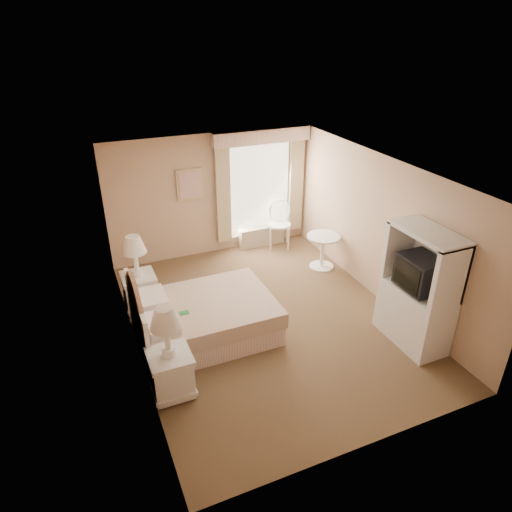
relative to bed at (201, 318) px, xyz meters
name	(u,v)px	position (x,y,z in m)	size (l,w,h in m)	color
room	(268,252)	(1.12, 0.00, 0.91)	(4.21, 5.51, 2.51)	brown
window	(261,186)	(2.17, 2.65, 1.01)	(2.05, 0.22, 2.51)	white
framed_art	(190,185)	(0.67, 2.71, 1.21)	(0.52, 0.04, 0.62)	tan
bed	(201,318)	(0.00, 0.00, 0.00)	(2.08, 1.57, 1.39)	tan
nightstand_near	(170,363)	(-0.72, -1.03, 0.17)	(0.55, 0.55, 1.33)	white
nightstand_far	(139,282)	(-0.72, 1.16, 0.17)	(0.55, 0.55, 1.33)	white
round_table	(323,246)	(2.87, 1.21, 0.12)	(0.65, 0.65, 0.68)	white
cafe_chair	(279,220)	(2.52, 2.46, 0.26)	(0.64, 0.64, 1.02)	white
armoire	(417,297)	(2.94, -1.36, 0.43)	(0.56, 1.11, 1.85)	white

